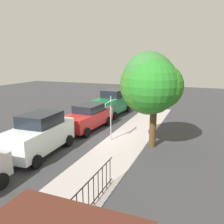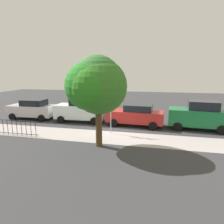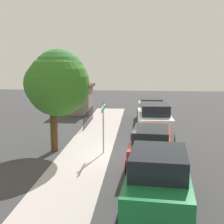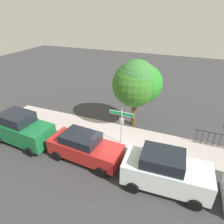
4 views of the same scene
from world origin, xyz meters
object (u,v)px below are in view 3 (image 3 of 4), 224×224
Objects in this scene: car_green at (158,185)px; car_red at (151,146)px; street_sign at (103,117)px; car_silver at (151,110)px; car_white at (154,121)px; utility_shed at (79,99)px; shade_tree at (56,82)px.

car_red is (4.80, 0.05, -0.19)m from car_green.
street_sign is 2.96m from car_red.
car_silver reaches higher than car_red.
street_sign is 8.57m from car_silver.
car_silver is (4.80, 0.05, -0.13)m from car_white.
car_green is at bearing -175.33° from car_red.
utility_shed is (17.28, 5.79, 0.21)m from car_green.
car_green is at bearing -161.47° from utility_shed.
car_red is 1.08× the size of car_silver.
street_sign is at bearing -162.80° from utility_shed.
street_sign is 0.52× the size of shade_tree.
car_red is 1.59× the size of utility_shed.
car_red is (-1.51, -2.35, -0.98)m from street_sign.
shade_tree is 1.20× the size of car_white.
car_red is 13.75m from utility_shed.
utility_shed reaches higher than car_green.
shade_tree is 1.81× the size of utility_shed.
car_green reaches higher than car_silver.
shade_tree is at bearing 144.84° from car_silver.
car_red is (-1.83, -4.82, -2.69)m from shade_tree.
utility_shed is at bearing 62.77° from car_silver.
car_red is at bearing -155.29° from utility_shed.
car_red is at bearing -122.74° from street_sign.
shade_tree reaches higher than car_green.
car_green is 4.80m from car_red.
car_white reaches higher than car_red.
shade_tree is at bearing 73.31° from car_red.
car_green is at bearing 175.66° from car_white.
utility_shed is at bearing 17.20° from street_sign.
shade_tree is 10.94m from utility_shed.
street_sign is at bearing 138.14° from car_white.
shade_tree is 5.82m from car_red.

